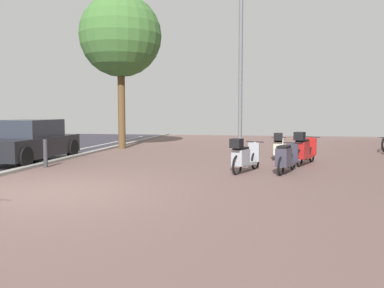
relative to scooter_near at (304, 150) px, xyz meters
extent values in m
cube|color=brown|center=(-0.63, -5.27, -0.50)|extent=(14.40, 40.00, 0.05)
torus|color=black|center=(-0.16, -0.40, -0.22)|extent=(0.26, 0.54, 0.56)
torus|color=black|center=(0.33, 0.85, -0.22)|extent=(0.26, 0.54, 0.56)
cube|color=#AF1D1B|center=(0.09, 0.23, -0.25)|extent=(0.53, 0.80, 0.08)
cube|color=#AF1D1B|center=(-0.07, -0.17, 0.01)|extent=(0.49, 0.66, 0.50)
cube|color=black|center=(-0.07, -0.17, 0.29)|extent=(0.44, 0.59, 0.06)
cylinder|color=#AF1D1B|center=(0.32, 0.83, 0.06)|extent=(0.11, 0.14, 0.56)
cube|color=#AF1D1B|center=(0.30, 0.76, 0.03)|extent=(0.33, 0.19, 0.56)
cylinder|color=black|center=(0.32, 0.80, 0.34)|extent=(0.49, 0.22, 0.03)
cube|color=black|center=(-0.17, -0.44, 0.44)|extent=(0.36, 0.36, 0.24)
torus|color=black|center=(-0.74, 0.80, -0.25)|extent=(0.07, 0.49, 0.49)
torus|color=black|center=(-0.67, 2.07, -0.25)|extent=(0.07, 0.49, 0.49)
cube|color=beige|center=(-0.71, 1.44, -0.27)|extent=(0.32, 0.73, 0.08)
cube|color=beige|center=(-0.73, 1.03, -0.06)|extent=(0.33, 0.58, 0.43)
cube|color=black|center=(-0.73, 1.03, 0.19)|extent=(0.29, 0.52, 0.06)
cylinder|color=beige|center=(-0.67, 2.05, -0.01)|extent=(0.08, 0.12, 0.49)
cube|color=beige|center=(-0.68, 1.97, -0.03)|extent=(0.32, 0.10, 0.49)
cylinder|color=black|center=(-0.68, 2.02, 0.23)|extent=(0.52, 0.06, 0.03)
cube|color=black|center=(-0.74, 0.75, 0.34)|extent=(0.29, 0.29, 0.24)
torus|color=black|center=(-1.88, -2.20, -0.23)|extent=(0.25, 0.52, 0.54)
torus|color=black|center=(-1.44, -1.07, -0.23)|extent=(0.25, 0.52, 0.54)
cube|color=#A3A7B1|center=(-1.66, -1.64, -0.25)|extent=(0.51, 0.73, 0.08)
cube|color=#A3A7B1|center=(-1.80, -2.00, -0.05)|extent=(0.47, 0.61, 0.42)
cube|color=black|center=(-1.80, -2.00, 0.19)|extent=(0.42, 0.55, 0.06)
cylinder|color=#A3A7B1|center=(-1.45, -1.10, 0.04)|extent=(0.11, 0.14, 0.54)
cube|color=#A3A7B1|center=(-1.47, -1.17, 0.01)|extent=(0.33, 0.19, 0.54)
cylinder|color=black|center=(-1.45, -1.12, 0.31)|extent=(0.49, 0.22, 0.03)
cube|color=black|center=(-1.90, -2.25, 0.34)|extent=(0.36, 0.36, 0.24)
torus|color=black|center=(-0.77, -2.15, -0.24)|extent=(0.21, 0.52, 0.52)
torus|color=black|center=(-0.39, -0.95, -0.24)|extent=(0.21, 0.52, 0.52)
cube|color=#373444|center=(-0.58, -1.55, -0.26)|extent=(0.48, 0.76, 0.08)
cube|color=#373444|center=(-0.70, -1.94, -0.03)|extent=(0.45, 0.62, 0.47)
cube|color=black|center=(-0.70, -1.94, 0.24)|extent=(0.40, 0.56, 0.06)
cylinder|color=#373444|center=(-0.40, -0.97, 0.02)|extent=(0.10, 0.14, 0.53)
cube|color=#373444|center=(-0.42, -1.04, 0.00)|extent=(0.33, 0.17, 0.52)
cylinder|color=black|center=(-0.40, -1.00, 0.28)|extent=(0.50, 0.18, 0.03)
cube|color=black|center=(-8.85, -0.57, 0.01)|extent=(1.74, 3.98, 0.62)
cube|color=#282D38|center=(-8.85, -0.43, 0.60)|extent=(1.46, 2.01, 0.57)
cylinder|color=black|center=(-9.68, 0.90, -0.16)|extent=(0.20, 0.62, 0.62)
cylinder|color=black|center=(-8.02, 0.90, -0.16)|extent=(0.20, 0.62, 0.62)
cylinder|color=black|center=(-8.02, -2.04, -0.16)|extent=(0.20, 0.62, 0.62)
cylinder|color=slate|center=(-2.02, 1.39, 2.55)|extent=(0.14, 0.14, 6.05)
cylinder|color=brown|center=(-7.36, 4.28, 1.36)|extent=(0.31, 0.31, 3.66)
sphere|color=#3F6E32|center=(-7.36, 4.28, 4.42)|extent=(3.53, 3.53, 3.53)
cylinder|color=#38383D|center=(-7.48, -1.84, -0.06)|extent=(0.12, 0.12, 0.82)
camera|label=1|loc=(-1.23, -12.54, 1.16)|focal=37.54mm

